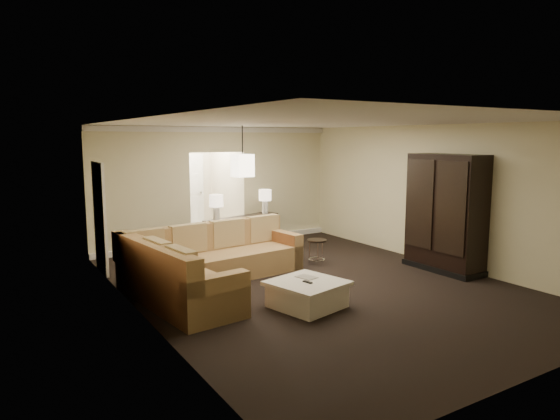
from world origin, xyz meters
TOP-DOWN VIEW (x-y plane):
  - ground at (0.00, 0.00)m, footprint 8.00×8.00m
  - wall_back at (0.00, 4.00)m, footprint 6.00×0.04m
  - wall_front at (0.00, -4.00)m, footprint 6.00×0.04m
  - wall_left at (-3.00, 0.00)m, footprint 0.04×8.00m
  - wall_right at (3.00, 0.00)m, footprint 0.04×8.00m
  - ceiling at (0.00, 0.00)m, footprint 6.00×8.00m
  - crown_molding at (0.00, 3.95)m, footprint 6.00×0.10m
  - baseboard at (0.00, 3.95)m, footprint 6.00×0.10m
  - side_door at (-2.97, 2.80)m, footprint 0.05×0.90m
  - foyer at (0.00, 5.34)m, footprint 1.44×2.02m
  - sectional_sofa at (-1.65, 0.86)m, footprint 3.44×2.93m
  - coffee_table at (-0.77, -0.88)m, footprint 1.21×1.21m
  - console_table at (0.23, 3.20)m, footprint 1.98×0.93m
  - armoire at (2.69, -0.49)m, footprint 0.67×1.55m
  - drink_table at (0.90, 1.20)m, footprint 0.40×0.40m
  - table_lamp_left at (-0.49, 3.00)m, footprint 0.30×0.30m
  - table_lamp_right at (0.95, 3.40)m, footprint 0.30×0.30m
  - pendant_light at (0.00, 2.70)m, footprint 0.38×0.38m
  - person at (-0.45, 5.60)m, footprint 0.70×0.52m

SIDE VIEW (x-z plane):
  - ground at x=0.00m, z-range 0.00..0.00m
  - baseboard at x=0.00m, z-range 0.00..0.12m
  - coffee_table at x=-0.77m, z-range 0.00..0.42m
  - drink_table at x=0.90m, z-range 0.11..0.61m
  - sectional_sofa at x=-1.65m, z-range -0.10..0.90m
  - console_table at x=0.23m, z-range 0.07..0.82m
  - person at x=-0.45m, z-range 0.00..1.80m
  - side_door at x=-2.97m, z-range 0.00..2.10m
  - armoire at x=2.69m, z-range -0.05..2.19m
  - table_lamp_left at x=-0.49m, z-range 0.84..1.42m
  - table_lamp_right at x=0.95m, z-range 0.84..1.42m
  - foyer at x=0.00m, z-range -0.10..2.70m
  - wall_back at x=0.00m, z-range 0.00..2.80m
  - wall_front at x=0.00m, z-range 0.00..2.80m
  - wall_left at x=-3.00m, z-range 0.00..2.80m
  - wall_right at x=3.00m, z-range 0.00..2.80m
  - pendant_light at x=0.00m, z-range 1.41..2.50m
  - crown_molding at x=0.00m, z-range 2.67..2.79m
  - ceiling at x=0.00m, z-range 2.79..2.81m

